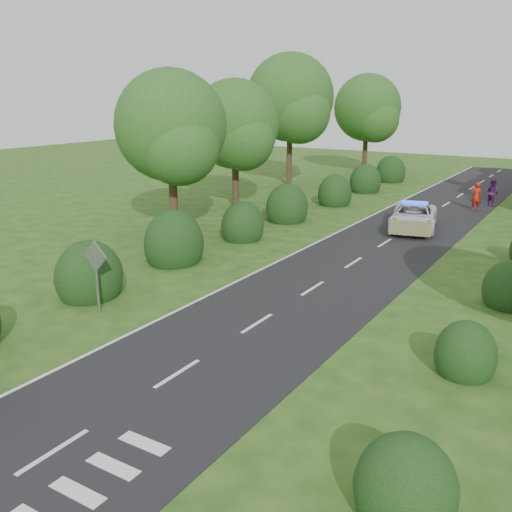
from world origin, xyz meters
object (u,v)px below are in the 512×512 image
Objects in this scene: road_sign at (96,266)px; pedestrian_purple at (492,193)px; pedestrian_red at (476,196)px; police_van at (413,217)px.

pedestrian_purple is (7.61, 27.12, -0.78)m from road_sign.
road_sign reaches higher than pedestrian_red.
road_sign is 28.18m from pedestrian_purple.
road_sign is 18.49m from police_van.
pedestrian_red is at bearing 109.59° from pedestrian_purple.
police_van is at bearing 110.13° from pedestrian_purple.
police_van is at bearing 43.17° from pedestrian_red.
police_van is 9.71m from pedestrian_purple.
pedestrian_purple is (0.57, 2.19, -0.02)m from pedestrian_red.
road_sign is 0.46× the size of police_van.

